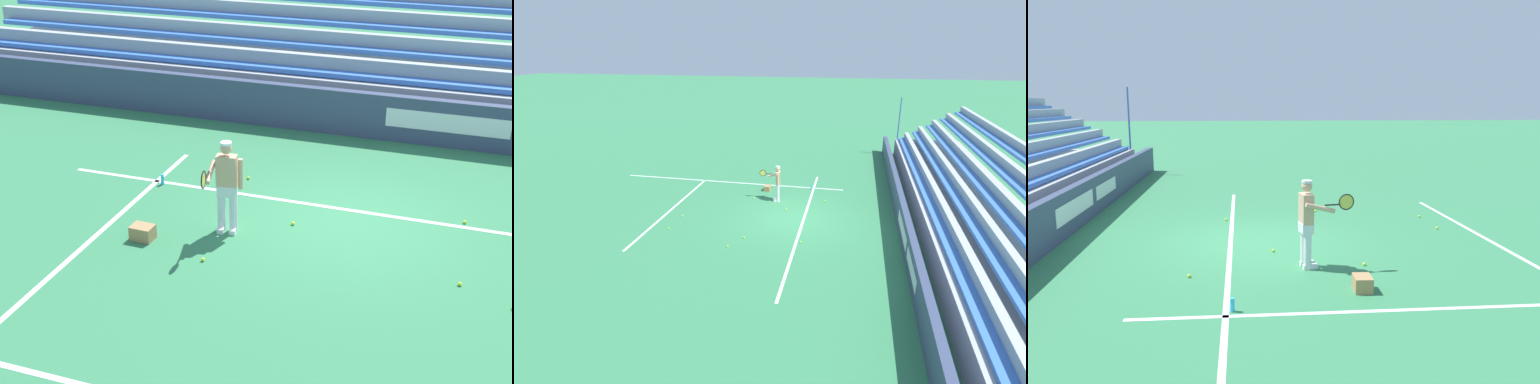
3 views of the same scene
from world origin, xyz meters
The scene contains 13 objects.
ground_plane centered at (0.00, 0.00, 0.00)m, with size 160.00×160.00×0.00m, color #337A4C.
court_baseline_white centered at (0.00, -0.50, 0.00)m, with size 12.00×0.10×0.01m, color white.
court_sideline_white centered at (4.11, 4.00, 0.00)m, with size 0.10×12.00×0.01m, color white.
back_wall_sponsor_board centered at (-0.01, -4.47, 0.55)m, with size 25.35×0.25×1.10m.
bleacher_stand centered at (0.00, -7.10, 0.79)m, with size 24.08×4.00×3.85m.
tennis_player centered at (1.96, 1.02, 0.89)m, with size 0.59×1.04×1.71m.
ball_box_cardboard centered at (3.26, 1.79, 0.13)m, with size 0.40×0.30×0.26m, color #A87F51.
tennis_ball_toward_net centered at (-2.18, 1.52, 0.03)m, with size 0.07×0.07×0.07m, color #CCE533.
tennis_ball_on_baseline centered at (0.89, 0.42, 0.03)m, with size 0.07×0.07×0.07m, color #CCE533.
tennis_ball_midcourt centered at (-2.10, -0.66, 0.03)m, with size 0.07×0.07×0.07m, color #CCE533.
tennis_ball_by_box centered at (2.34, -1.21, 0.03)m, with size 0.07×0.07×0.07m, color #CCE533.
tennis_ball_stray_back centered at (1.96, 2.15, 0.03)m, with size 0.07×0.07×0.07m, color #CCE533.
water_bottle centered at (3.93, -0.40, 0.11)m, with size 0.07×0.07×0.22m, color #33B2E5.
Camera 1 is at (-2.23, 11.57, 6.21)m, focal length 50.00 mm.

